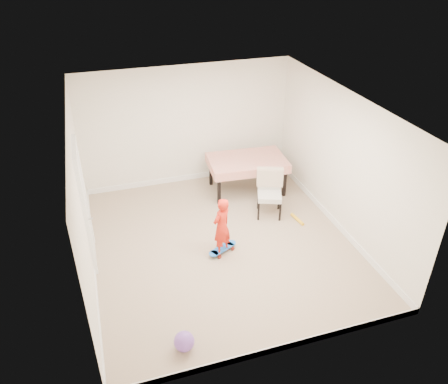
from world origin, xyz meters
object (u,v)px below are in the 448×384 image
object	(u,v)px
dining_chair	(270,194)
balloon	(184,341)
dining_table	(247,174)
skateboard	(223,250)
child	(222,228)

from	to	relation	value
dining_chair	balloon	xyz separation A→B (m)	(-2.34, -2.69, -0.33)
dining_table	skateboard	world-z (taller)	dining_table
skateboard	dining_chair	bearing A→B (deg)	8.48
dining_table	balloon	distance (m)	4.37
dining_table	skateboard	bearing A→B (deg)	-116.61
dining_table	child	xyz separation A→B (m)	(-1.17, -1.94, 0.16)
dining_table	balloon	size ratio (longest dim) A/B	5.73
balloon	skateboard	bearing A→B (deg)	58.71
dining_chair	skateboard	size ratio (longest dim) A/B	1.57
dining_chair	skateboard	xyz separation A→B (m)	(-1.23, -0.87, -0.42)
skateboard	balloon	xyz separation A→B (m)	(-1.11, -1.83, 0.10)
dining_chair	balloon	bearing A→B (deg)	-110.65
dining_chair	child	bearing A→B (deg)	-124.09
skateboard	balloon	world-z (taller)	balloon
child	skateboard	bearing A→B (deg)	-162.10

